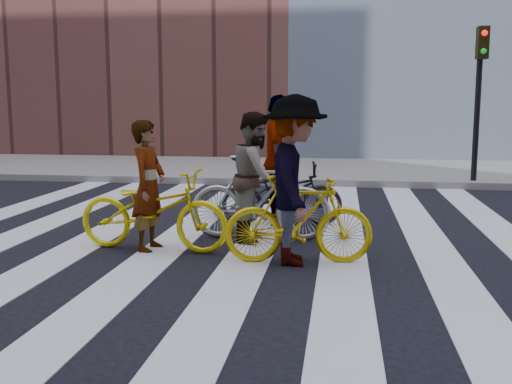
% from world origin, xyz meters
% --- Properties ---
extents(ground, '(100.00, 100.00, 0.00)m').
position_xyz_m(ground, '(0.00, 0.00, 0.00)').
color(ground, black).
rests_on(ground, ground).
extents(sidewalk_far, '(100.00, 5.00, 0.15)m').
position_xyz_m(sidewalk_far, '(0.00, 7.50, 0.07)').
color(sidewalk_far, gray).
rests_on(sidewalk_far, ground).
extents(zebra_crosswalk, '(8.25, 10.00, 0.01)m').
position_xyz_m(zebra_crosswalk, '(0.00, 0.00, 0.01)').
color(zebra_crosswalk, white).
rests_on(zebra_crosswalk, ground).
extents(traffic_signal, '(0.22, 0.42, 3.33)m').
position_xyz_m(traffic_signal, '(4.40, 5.32, 2.28)').
color(traffic_signal, black).
rests_on(traffic_signal, ground).
extents(bike_yellow_left, '(1.98, 0.87, 1.01)m').
position_xyz_m(bike_yellow_left, '(-0.66, -0.85, 0.50)').
color(bike_yellow_left, yellow).
rests_on(bike_yellow_left, ground).
extents(bike_silver_mid, '(1.88, 0.56, 1.12)m').
position_xyz_m(bike_silver_mid, '(0.55, -0.10, 0.56)').
color(bike_silver_mid, '#9FA3A9').
rests_on(bike_silver_mid, ground).
extents(bike_yellow_right, '(1.72, 0.68, 1.00)m').
position_xyz_m(bike_yellow_right, '(1.14, -1.20, 0.50)').
color(bike_yellow_right, '#DAB60C').
rests_on(bike_yellow_right, ground).
extents(bike_dark_rear, '(1.84, 0.83, 0.93)m').
position_xyz_m(bike_dark_rear, '(0.74, 0.90, 0.47)').
color(bike_dark_rear, black).
rests_on(bike_dark_rear, ground).
extents(rider_left, '(0.44, 0.62, 1.60)m').
position_xyz_m(rider_left, '(-0.71, -0.85, 0.80)').
color(rider_left, slate).
rests_on(rider_left, ground).
extents(rider_mid, '(0.65, 0.83, 1.69)m').
position_xyz_m(rider_mid, '(0.50, -0.10, 0.84)').
color(rider_mid, slate).
rests_on(rider_mid, ground).
extents(rider_right, '(0.85, 1.30, 1.90)m').
position_xyz_m(rider_right, '(1.09, -1.20, 0.95)').
color(rider_right, slate).
rests_on(rider_right, ground).
extents(rider_rear, '(0.60, 1.17, 1.92)m').
position_xyz_m(rider_rear, '(0.69, 0.90, 0.96)').
color(rider_rear, slate).
rests_on(rider_rear, ground).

